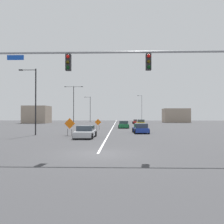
% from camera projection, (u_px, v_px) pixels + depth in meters
% --- Properties ---
extents(ground, '(199.69, 199.69, 0.00)m').
position_uv_depth(ground, '(98.00, 154.00, 15.16)').
color(ground, '#38383A').
extents(road_centre_stripe, '(0.16, 110.94, 0.01)m').
position_uv_depth(road_centre_stripe, '(115.00, 124.00, 70.60)').
color(road_centre_stripe, white).
rests_on(road_centre_stripe, ground).
extents(traffic_signal_assembly, '(15.55, 0.44, 6.95)m').
position_uv_depth(traffic_signal_assembly, '(145.00, 70.00, 15.13)').
color(traffic_signal_assembly, gray).
rests_on(traffic_signal_assembly, ground).
extents(street_lamp_mid_left, '(1.62, 0.24, 9.67)m').
position_uv_depth(street_lamp_mid_left, '(141.00, 108.00, 84.65)').
color(street_lamp_mid_left, gray).
rests_on(street_lamp_mid_left, ground).
extents(street_lamp_far_left, '(4.73, 0.24, 9.95)m').
position_uv_depth(street_lamp_far_left, '(74.00, 102.00, 60.64)').
color(street_lamp_far_left, black).
rests_on(street_lamp_far_left, ground).
extents(street_lamp_near_right, '(2.21, 0.24, 8.28)m').
position_uv_depth(street_lamp_near_right, '(34.00, 98.00, 29.56)').
color(street_lamp_near_right, black).
rests_on(street_lamp_near_right, ground).
extents(street_lamp_far_right, '(2.22, 0.24, 9.18)m').
position_uv_depth(street_lamp_far_right, '(90.00, 108.00, 85.18)').
color(street_lamp_far_right, black).
rests_on(street_lamp_far_right, ground).
extents(construction_sign_median_far, '(1.33, 0.15, 2.12)m').
position_uv_depth(construction_sign_median_far, '(70.00, 124.00, 29.24)').
color(construction_sign_median_far, orange).
rests_on(construction_sign_median_far, ground).
extents(construction_sign_left_lane, '(1.10, 0.27, 1.86)m').
position_uv_depth(construction_sign_left_lane, '(98.00, 123.00, 40.38)').
color(construction_sign_left_lane, orange).
rests_on(construction_sign_left_lane, ground).
extents(car_red_near, '(2.22, 4.53, 1.29)m').
position_uv_depth(car_red_near, '(136.00, 122.00, 69.24)').
color(car_red_near, red).
rests_on(car_red_near, ground).
extents(car_yellow_approaching, '(1.99, 4.26, 1.49)m').
position_uv_depth(car_yellow_approaching, '(141.00, 123.00, 56.11)').
color(car_yellow_approaching, gold).
rests_on(car_yellow_approaching, ground).
extents(car_silver_passing, '(2.18, 4.57, 1.33)m').
position_uv_depth(car_silver_passing, '(85.00, 132.00, 26.08)').
color(car_silver_passing, '#B7BABF').
rests_on(car_silver_passing, ground).
extents(car_blue_distant, '(2.17, 4.37, 1.35)m').
position_uv_depth(car_blue_distant, '(141.00, 128.00, 32.97)').
color(car_blue_distant, '#1E389E').
rests_on(car_blue_distant, ground).
extents(car_green_mid, '(2.18, 4.61, 1.41)m').
position_uv_depth(car_green_mid, '(124.00, 125.00, 46.27)').
color(car_green_mid, '#196B38').
rests_on(car_green_mid, ground).
extents(roadside_building_west, '(7.55, 7.20, 5.50)m').
position_uv_depth(roadside_building_west, '(37.00, 115.00, 76.14)').
color(roadside_building_west, gray).
rests_on(roadside_building_west, ground).
extents(roadside_building_east, '(8.75, 5.91, 4.85)m').
position_uv_depth(roadside_building_east, '(176.00, 116.00, 82.71)').
color(roadside_building_east, gray).
rests_on(roadside_building_east, ground).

